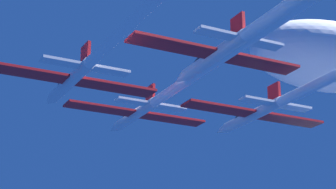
{
  "coord_description": "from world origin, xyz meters",
  "views": [
    {
      "loc": [
        -32.12,
        -74.62,
        -24.93
      ],
      "look_at": [
        -0.08,
        -11.54,
        0.14
      ],
      "focal_mm": 70.07,
      "sensor_mm": 36.0,
      "label": 1
    }
  ],
  "objects_px": {
    "jet_right_wing": "(297,93)",
    "jet_slot": "(282,9)",
    "jet_lead": "(173,89)",
    "jet_left_wing": "(103,50)"
  },
  "relations": [
    {
      "from": "jet_right_wing",
      "to": "jet_slot",
      "type": "height_order",
      "value": "jet_slot"
    },
    {
      "from": "jet_right_wing",
      "to": "jet_lead",
      "type": "bearing_deg",
      "value": 139.49
    },
    {
      "from": "jet_lead",
      "to": "jet_right_wing",
      "type": "bearing_deg",
      "value": -40.51
    },
    {
      "from": "jet_lead",
      "to": "jet_left_wing",
      "type": "bearing_deg",
      "value": -142.62
    },
    {
      "from": "jet_left_wing",
      "to": "jet_slot",
      "type": "distance_m",
      "value": 17.25
    },
    {
      "from": "jet_lead",
      "to": "jet_left_wing",
      "type": "relative_size",
      "value": 1.08
    },
    {
      "from": "jet_lead",
      "to": "jet_slot",
      "type": "xyz_separation_m",
      "value": [
        -1.05,
        -22.41,
        -0.1
      ]
    },
    {
      "from": "jet_lead",
      "to": "jet_right_wing",
      "type": "relative_size",
      "value": 1.12
    },
    {
      "from": "jet_lead",
      "to": "jet_right_wing",
      "type": "distance_m",
      "value": 14.11
    },
    {
      "from": "jet_lead",
      "to": "jet_slot",
      "type": "distance_m",
      "value": 22.44
    }
  ]
}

